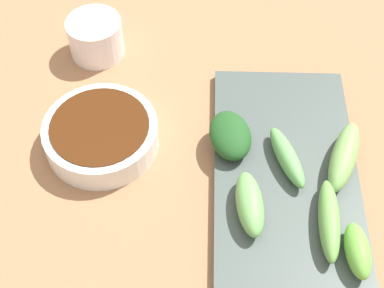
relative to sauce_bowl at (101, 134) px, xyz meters
The scene contains 10 objects.
tabletop 0.12m from the sauce_bowl, 15.15° to the right, with size 2.10×2.10×0.02m, color #9C6E4B.
sauce_bowl is the anchor object (origin of this frame).
serving_plate 0.22m from the sauce_bowl, 10.35° to the right, with size 0.16×0.30×0.01m, color #444F4D.
broccoli_stalk_0 0.21m from the sauce_bowl, ahead, with size 0.02×0.08×0.02m, color #64AA5B.
broccoli_stalk_1 0.28m from the sauce_bowl, ahead, with size 0.03×0.10×0.03m, color #77AB5A.
broccoli_leafy_2 0.15m from the sauce_bowl, ahead, with size 0.05×0.07×0.03m, color #1E4E20.
broccoli_stalk_3 0.19m from the sauce_bowl, 28.82° to the right, with size 0.03×0.08×0.03m, color #6AAF5B.
broccoli_stalk_4 0.27m from the sauce_bowl, 23.54° to the right, with size 0.02×0.10×0.03m, color #68A34D.
broccoli_stalk_5 0.31m from the sauce_bowl, 27.49° to the right, with size 0.02×0.06×0.03m, color #69B441.
tea_cup 0.16m from the sauce_bowl, 99.52° to the left, with size 0.07×0.07×0.05m, color white.
Camera 1 is at (0.01, -0.36, 0.55)m, focal length 51.94 mm.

